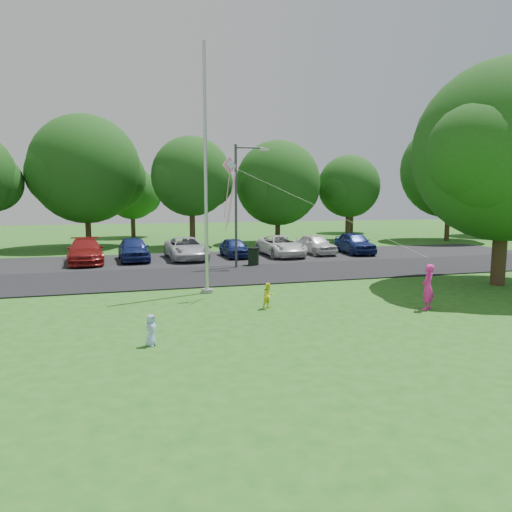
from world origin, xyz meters
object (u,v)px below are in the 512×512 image
object	(u,v)px
child_blue	(151,330)
big_tree	(505,155)
flagpole	(206,192)
kite	(234,178)
woman	(428,287)
trash_can	(253,257)
child_yellow	(268,296)
street_lamp	(241,195)

from	to	relation	value
child_blue	big_tree	bearing A→B (deg)	-39.64
flagpole	kite	size ratio (longest dim) A/B	1.54
big_tree	woman	bearing A→B (deg)	-152.74
flagpole	child_blue	world-z (taller)	flagpole
woman	child_blue	world-z (taller)	woman
flagpole	big_tree	distance (m)	13.12
trash_can	big_tree	distance (m)	13.58
child_yellow	kite	xyz separation A→B (m)	(-0.70, 2.33, 4.23)
flagpole	child_yellow	xyz separation A→B (m)	(1.63, -3.31, -3.70)
street_lamp	kite	world-z (taller)	street_lamp
kite	child_yellow	bearing A→B (deg)	-98.11
trash_can	woman	bearing A→B (deg)	-75.35
woman	big_tree	bearing A→B (deg)	172.32
flagpole	trash_can	world-z (taller)	flagpole
child_yellow	kite	size ratio (longest dim) A/B	0.14
woman	trash_can	bearing A→B (deg)	-110.29
big_tree	woman	distance (m)	8.31
woman	street_lamp	bearing A→B (deg)	-105.38
trash_can	woman	size ratio (longest dim) A/B	0.66
street_lamp	big_tree	bearing A→B (deg)	-33.13
street_lamp	big_tree	size ratio (longest dim) A/B	0.69
flagpole	woman	xyz separation A→B (m)	(6.95, -5.00, -3.36)
trash_can	child_yellow	distance (m)	10.32
big_tree	kite	bearing A→B (deg)	175.34
woman	child_yellow	bearing A→B (deg)	-52.56
trash_can	kite	bearing A→B (deg)	-110.88
big_tree	street_lamp	bearing A→B (deg)	140.61
trash_can	kite	xyz separation A→B (m)	(-2.95, -7.74, 4.16)
trash_can	woman	xyz separation A→B (m)	(3.08, -11.76, 0.28)
street_lamp	woman	world-z (taller)	street_lamp
child_yellow	child_blue	size ratio (longest dim) A/B	1.09
trash_can	kite	distance (m)	9.27
child_yellow	trash_can	bearing A→B (deg)	53.26
flagpole	street_lamp	world-z (taller)	flagpole
big_tree	trash_can	bearing A→B (deg)	135.90
child_yellow	kite	distance (m)	4.88
woman	child_yellow	xyz separation A→B (m)	(-5.32, 1.69, -0.34)
flagpole	big_tree	bearing A→B (deg)	-8.64
street_lamp	kite	bearing A→B (deg)	-99.84
street_lamp	big_tree	xyz separation A→B (m)	(9.88, -8.12, 1.68)
flagpole	child_blue	xyz separation A→B (m)	(-2.61, -6.40, -3.74)
trash_can	big_tree	size ratio (longest dim) A/B	0.11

